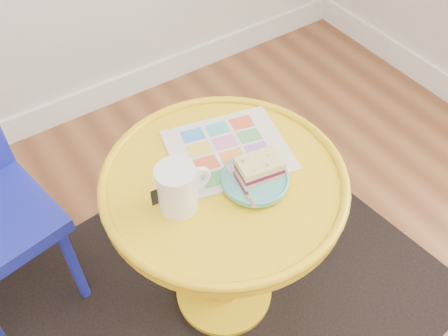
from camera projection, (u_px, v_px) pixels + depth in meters
rug at (224, 292)px, 1.65m from camera, size 1.40×1.22×0.01m
side_table at (224, 218)px, 1.34m from camera, size 0.61×0.61×0.58m
newspaper at (228, 150)px, 1.28m from camera, size 0.35×0.32×0.01m
mug at (178, 187)px, 1.12m from camera, size 0.13×0.09×0.12m
plate at (255, 180)px, 1.20m from camera, size 0.16×0.16×0.02m
cake_slice at (259, 167)px, 1.19m from camera, size 0.11×0.09×0.05m
fork at (240, 183)px, 1.18m from camera, size 0.04×0.14×0.00m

